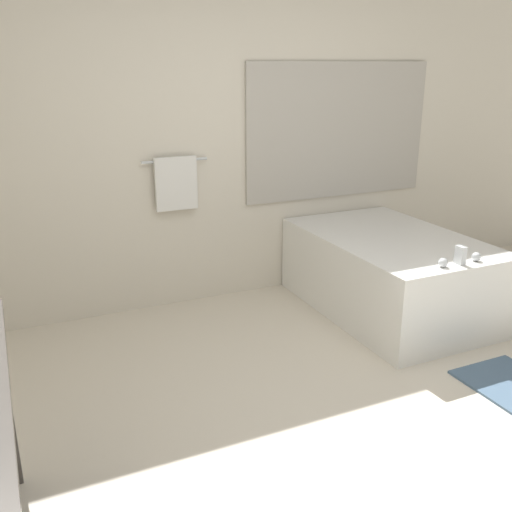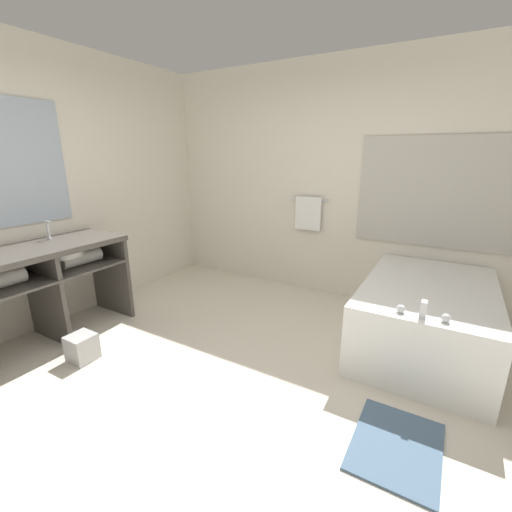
% 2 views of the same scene
% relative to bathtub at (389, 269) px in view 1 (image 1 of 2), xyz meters
% --- Properties ---
extents(ground_plane, '(16.00, 16.00, 0.00)m').
position_rel_bathtub_xyz_m(ground_plane, '(-1.14, -1.39, -0.33)').
color(ground_plane, beige).
rests_on(ground_plane, ground).
extents(wall_back_with_blinds, '(7.40, 0.13, 2.70)m').
position_rel_bathtub_xyz_m(wall_back_with_blinds, '(-1.10, 0.84, 1.02)').
color(wall_back_with_blinds, silver).
rests_on(wall_back_with_blinds, ground_plane).
extents(bathtub, '(1.03, 1.60, 0.72)m').
position_rel_bathtub_xyz_m(bathtub, '(0.00, 0.00, 0.00)').
color(bathtub, white).
rests_on(bathtub, ground_plane).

